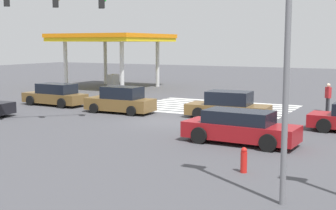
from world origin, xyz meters
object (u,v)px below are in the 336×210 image
object	(u,v)px
pedestrian	(328,96)
traffic_signal_mast	(13,21)
car_2	(228,106)
street_light_pole_a	(288,24)
car_4	(121,101)
car_3	(240,127)
fire_hydrant	(244,160)
car_1	(55,95)

from	to	relation	value
pedestrian	traffic_signal_mast	bearing A→B (deg)	-1.20
car_2	pedestrian	distance (m)	7.05
street_light_pole_a	pedestrian	bearing A→B (deg)	-84.09
car_4	street_light_pole_a	distance (m)	18.06
pedestrian	car_3	bearing A→B (deg)	33.84
car_3	fire_hydrant	world-z (taller)	car_3
traffic_signal_mast	street_light_pole_a	bearing A→B (deg)	-63.14
car_2	car_4	world-z (taller)	car_4
car_1	pedestrian	world-z (taller)	pedestrian
car_3	car_4	world-z (taller)	car_4
car_4	pedestrian	size ratio (longest dim) A/B	2.42
car_3	car_1	bearing A→B (deg)	161.31
car_3	fire_hydrant	bearing A→B (deg)	-66.89
traffic_signal_mast	car_2	size ratio (longest dim) A/B	1.49
car_1	car_4	size ratio (longest dim) A/B	1.09
car_3	car_4	distance (m)	10.77
car_1	street_light_pole_a	size ratio (longest dim) A/B	0.60
traffic_signal_mast	fire_hydrant	bearing A→B (deg)	-55.35
car_1	car_2	size ratio (longest dim) A/B	0.98
car_4	pedestrian	distance (m)	12.94
traffic_signal_mast	pedestrian	world-z (taller)	traffic_signal_mast
traffic_signal_mast	pedestrian	bearing A→B (deg)	1.61
car_4	street_light_pole_a	world-z (taller)	street_light_pole_a
car_1	fire_hydrant	distance (m)	19.82
car_2	street_light_pole_a	xyz separation A→B (m)	(-6.46, 12.91, 4.04)
street_light_pole_a	car_3	bearing A→B (deg)	-61.97
street_light_pole_a	fire_hydrant	bearing A→B (deg)	-52.00
car_1	car_4	xyz separation A→B (m)	(-5.92, 0.75, 0.04)
car_2	car_4	size ratio (longest dim) A/B	1.11
street_light_pole_a	car_2	bearing A→B (deg)	-63.41
car_3	car_4	bearing A→B (deg)	153.93
pedestrian	street_light_pole_a	size ratio (longest dim) A/B	0.23
car_3	street_light_pole_a	xyz separation A→B (m)	(-3.58, 6.73, 4.06)
traffic_signal_mast	car_3	world-z (taller)	traffic_signal_mast
car_3	car_4	xyz separation A→B (m)	(9.51, -5.05, 0.05)
car_1	car_2	bearing A→B (deg)	-176.17
car_3	fire_hydrant	size ratio (longest dim) A/B	5.75
car_1	street_light_pole_a	xyz separation A→B (m)	(-19.01, 12.53, 4.04)
car_1	fire_hydrant	xyz separation A→B (m)	(-17.08, 10.06, -0.29)
car_1	pedestrian	xyz separation A→B (m)	(-17.12, -5.73, 0.29)
car_4	street_light_pole_a	xyz separation A→B (m)	(-13.09, 11.78, 4.01)
traffic_signal_mast	car_4	bearing A→B (deg)	32.59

